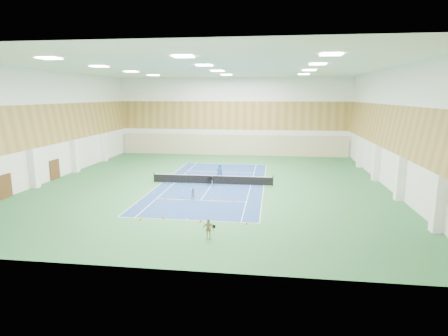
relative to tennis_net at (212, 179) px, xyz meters
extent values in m
plane|color=#2B6536|center=(0.00, 0.00, -0.55)|extent=(40.00, 40.00, 0.00)
cube|color=navy|center=(0.00, 0.00, -0.55)|extent=(10.97, 23.77, 0.01)
cube|color=#C6B793|center=(0.00, 19.75, 1.05)|extent=(35.40, 0.16, 3.20)
cube|color=#593319|center=(-17.92, -8.00, 0.55)|extent=(0.08, 1.80, 2.20)
cube|color=#593319|center=(-17.92, 0.00, 0.55)|extent=(0.08, 1.80, 2.20)
imported|color=#214A98|center=(0.60, 1.23, 0.43)|extent=(0.83, 0.70, 1.95)
imported|color=gray|center=(-0.70, -6.33, 0.00)|extent=(0.60, 0.51, 1.10)
imported|color=tan|center=(2.25, -15.28, 0.12)|extent=(0.83, 0.44, 1.34)
cone|color=orange|center=(-3.23, -6.42, -0.42)|extent=(0.23, 0.23, 0.25)
cone|color=#F0540C|center=(-1.19, -6.80, -0.45)|extent=(0.19, 0.19, 0.20)
cone|color=orange|center=(1.29, -6.16, -0.43)|extent=(0.22, 0.22, 0.24)
cone|color=orange|center=(3.02, -6.45, -0.43)|extent=(0.22, 0.22, 0.24)
cone|color=#FF580D|center=(-3.47, -12.33, -0.43)|extent=(0.22, 0.22, 0.25)
cone|color=#EC550C|center=(-1.83, -11.81, -0.43)|extent=(0.23, 0.23, 0.25)
cone|color=#D9590B|center=(1.12, -12.17, -0.45)|extent=(0.18, 0.18, 0.20)
cone|color=#F44F0C|center=(4.56, -12.25, -0.45)|extent=(0.18, 0.18, 0.20)
camera|label=1|loc=(6.35, -38.29, 8.75)|focal=30.00mm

